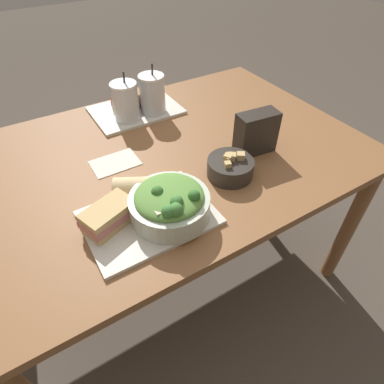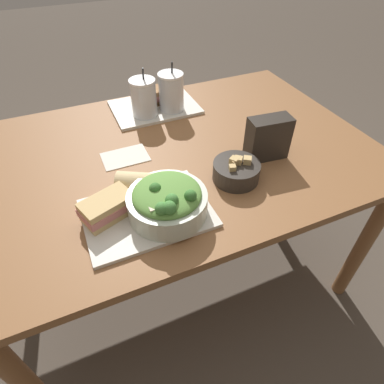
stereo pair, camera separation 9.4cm
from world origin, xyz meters
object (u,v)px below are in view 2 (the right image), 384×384
drink_cup_red (171,93)px  soup_bowl (236,170)px  chip_bag (268,138)px  drink_cup_dark (144,99)px  baguette_near (138,183)px  sandwich_far (149,98)px  napkin_folded (125,157)px  salad_bowl (167,200)px  sandwich_near (108,207)px

drink_cup_red → soup_bowl: bearing=-86.4°
chip_bag → drink_cup_dark: bearing=131.3°
soup_bowl → baguette_near: (-0.31, 0.05, 0.01)m
soup_bowl → sandwich_far: 0.59m
chip_bag → napkin_folded: size_ratio=0.95×
salad_bowl → baguette_near: 0.13m
soup_bowl → sandwich_near: 0.42m
drink_cup_red → napkin_folded: drink_cup_red is taller
salad_bowl → drink_cup_dark: 0.58m
sandwich_near → drink_cup_dark: bearing=42.5°
drink_cup_dark → salad_bowl: bearing=-101.0°
drink_cup_red → chip_bag: bearing=-66.5°
baguette_near → sandwich_far: baguette_near is taller
drink_cup_dark → chip_bag: drink_cup_dark is taller
sandwich_near → drink_cup_dark: 0.58m
sandwich_far → chip_bag: size_ratio=1.02×
chip_bag → napkin_folded: chip_bag is taller
salad_bowl → sandwich_near: bearing=160.1°
sandwich_near → napkin_folded: size_ratio=1.05×
salad_bowl → baguette_near: (-0.05, 0.12, -0.01)m
sandwich_near → napkin_folded: bearing=47.0°
sandwich_near → chip_bag: chip_bag is taller
baguette_near → drink_cup_dark: (0.16, 0.45, 0.04)m
sandwich_near → drink_cup_dark: (0.27, 0.52, 0.04)m
napkin_folded → baguette_near: bearing=-92.4°
sandwich_far → napkin_folded: sandwich_far is taller
soup_bowl → drink_cup_dark: 0.53m
sandwich_near → chip_bag: bearing=-12.1°
salad_bowl → sandwich_near: (-0.16, 0.06, -0.02)m
salad_bowl → sandwich_near: size_ratio=1.35×
sandwich_near → drink_cup_red: (0.39, 0.52, 0.04)m
soup_bowl → drink_cup_red: size_ratio=0.75×
drink_cup_dark → drink_cup_red: (0.12, -0.00, 0.00)m
baguette_near → drink_cup_red: bearing=-3.3°
salad_bowl → soup_bowl: 0.27m
sandwich_near → drink_cup_red: 0.65m
soup_bowl → chip_bag: size_ratio=1.01×
drink_cup_red → drink_cup_dark: bearing=180.0°
chip_bag → drink_cup_red: bearing=119.5°
sandwich_far → drink_cup_dark: bearing=-134.7°
baguette_near → chip_bag: bearing=-59.4°
napkin_folded → sandwich_near: bearing=-113.2°
baguette_near → sandwich_near: bearing=148.1°
soup_bowl → napkin_folded: soup_bowl is taller
drink_cup_red → chip_bag: size_ratio=1.33×
soup_bowl → chip_bag: chip_bag is taller
drink_cup_dark → chip_bag: size_ratio=1.30×
salad_bowl → napkin_folded: salad_bowl is taller
drink_cup_red → salad_bowl: bearing=-111.9°
sandwich_near → salad_bowl: bearing=-39.6°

